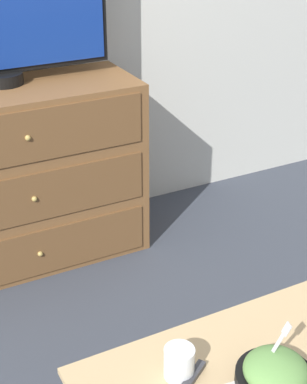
{
  "coord_description": "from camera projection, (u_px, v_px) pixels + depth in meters",
  "views": [
    {
      "loc": [
        -0.52,
        -2.69,
        1.62
      ],
      "look_at": [
        0.19,
        -1.32,
        0.81
      ],
      "focal_mm": 55.0,
      "sensor_mm": 36.0,
      "label": 1
    }
  ],
  "objects": [
    {
      "name": "drink_cup",
      "position": [
        179.0,
        364.0,
        1.64
      ],
      "size": [
        0.09,
        0.09,
        0.09
      ],
      "color": "#9E6638",
      "rests_on": "coffee_table"
    },
    {
      "name": "takeout_bowl",
      "position": [
        276.0,
        373.0,
        1.62
      ],
      "size": [
        0.22,
        0.22,
        0.18
      ],
      "color": "black",
      "rests_on": "coffee_table"
    },
    {
      "name": "ground_plane",
      "position": [
        6.0,
        232.0,
        3.08
      ],
      "size": [
        12.0,
        12.0,
        0.0
      ],
      "primitive_type": "plane",
      "color": "#383D47"
    },
    {
      "name": "dresser",
      "position": [
        19.0,
        178.0,
        2.7
      ],
      "size": [
        1.11,
        0.47,
        0.84
      ],
      "color": "brown",
      "rests_on": "ground_plane"
    },
    {
      "name": "remote_control",
      "position": [
        191.0,
        379.0,
        1.63
      ],
      "size": [
        0.13,
        0.1,
        0.02
      ],
      "color": "#38383D",
      "rests_on": "coffee_table"
    },
    {
      "name": "coffee_table",
      "position": [
        242.0,
        383.0,
        1.71
      ],
      "size": [
        0.95,
        0.49,
        0.39
      ],
      "color": "tan",
      "rests_on": "ground_plane"
    }
  ]
}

